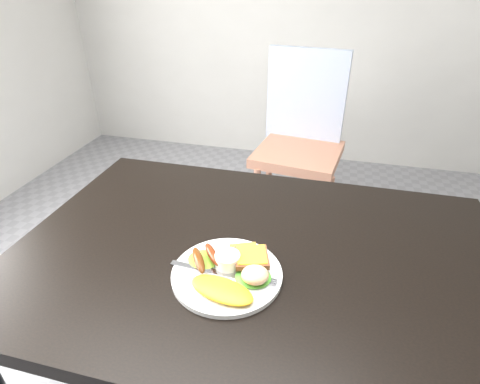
{
  "coord_description": "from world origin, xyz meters",
  "views": [
    {
      "loc": [
        0.14,
        -0.71,
        1.34
      ],
      "look_at": [
        -0.05,
        0.01,
        0.9
      ],
      "focal_mm": 28.0,
      "sensor_mm": 36.0,
      "label": 1
    }
  ],
  "objects_px": {
    "person": "(243,163)",
    "plate": "(227,274)",
    "dining_table": "(257,256)",
    "dining_chair": "(298,154)"
  },
  "relations": [
    {
      "from": "person",
      "to": "plate",
      "type": "height_order",
      "value": "person"
    },
    {
      "from": "person",
      "to": "plate",
      "type": "xyz_separation_m",
      "value": [
        0.1,
        -0.56,
        -0.0
      ]
    },
    {
      "from": "dining_table",
      "to": "person",
      "type": "height_order",
      "value": "person"
    },
    {
      "from": "dining_table",
      "to": "dining_chair",
      "type": "xyz_separation_m",
      "value": [
        -0.02,
        1.25,
        -0.28
      ]
    },
    {
      "from": "dining_table",
      "to": "person",
      "type": "bearing_deg",
      "value": 107.83
    },
    {
      "from": "dining_table",
      "to": "person",
      "type": "distance_m",
      "value": 0.47
    },
    {
      "from": "person",
      "to": "plate",
      "type": "distance_m",
      "value": 0.57
    },
    {
      "from": "person",
      "to": "plate",
      "type": "bearing_deg",
      "value": 107.61
    },
    {
      "from": "dining_table",
      "to": "plate",
      "type": "relative_size",
      "value": 4.82
    },
    {
      "from": "dining_chair",
      "to": "plate",
      "type": "bearing_deg",
      "value": -83.24
    }
  ]
}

